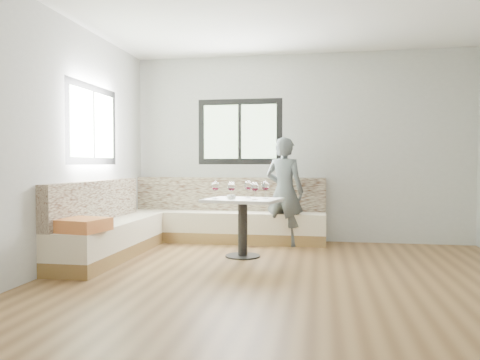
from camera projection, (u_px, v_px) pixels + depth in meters
The scene contains 10 objects.
room at pixel (280, 138), 4.63m from camera, with size 5.01×5.01×2.81m.
banquette at pixel (179, 224), 6.43m from camera, with size 2.90×2.80×0.95m.
table at pixel (243, 213), 5.81m from camera, with size 1.00×0.84×0.73m.
person at pixel (285, 191), 6.62m from camera, with size 0.56×0.37×1.54m, color #4B5254.
olive_ramekin at pixel (231, 197), 5.84m from camera, with size 0.11×0.11×0.04m.
wine_glass_a at pixel (215, 187), 5.74m from camera, with size 0.10×0.10×0.22m.
wine_glass_b at pixel (231, 187), 5.63m from camera, with size 0.10×0.10×0.22m.
wine_glass_c at pixel (255, 187), 5.59m from camera, with size 0.10×0.10×0.22m.
wine_glass_d at pixel (248, 186), 5.88m from camera, with size 0.10×0.10×0.22m.
wine_glass_e at pixel (266, 186), 5.78m from camera, with size 0.10×0.10×0.22m.
Camera 1 is at (0.31, -4.56, 1.16)m, focal length 35.00 mm.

